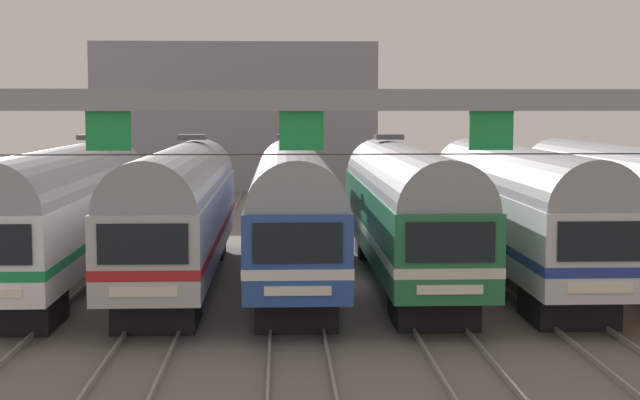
% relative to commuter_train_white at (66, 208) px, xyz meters
% --- Properties ---
extents(ground_plane, '(160.00, 160.00, 0.00)m').
position_rel_commuter_train_white_xyz_m(ground_plane, '(9.71, 0.00, -2.69)').
color(ground_plane, slate).
extents(track_bed, '(20.92, 70.00, 0.15)m').
position_rel_commuter_train_white_xyz_m(track_bed, '(9.71, 17.00, -2.61)').
color(track_bed, gray).
rests_on(track_bed, ground).
extents(commuter_train_white, '(2.88, 18.06, 5.05)m').
position_rel_commuter_train_white_xyz_m(commuter_train_white, '(0.00, 0.00, 0.00)').
color(commuter_train_white, white).
rests_on(commuter_train_white, ground).
extents(commuter_train_stainless, '(2.88, 18.06, 5.05)m').
position_rel_commuter_train_white_xyz_m(commuter_train_stainless, '(3.88, 0.00, 0.00)').
color(commuter_train_stainless, '#B2B5BA').
rests_on(commuter_train_stainless, ground).
extents(commuter_train_blue, '(2.88, 18.06, 5.05)m').
position_rel_commuter_train_white_xyz_m(commuter_train_blue, '(7.76, 0.00, 0.00)').
color(commuter_train_blue, '#284C9E').
rests_on(commuter_train_blue, ground).
extents(commuter_train_green, '(2.88, 18.06, 5.05)m').
position_rel_commuter_train_white_xyz_m(commuter_train_green, '(11.65, 0.00, 0.00)').
color(commuter_train_green, '#236B42').
rests_on(commuter_train_green, ground).
extents(commuter_train_silver, '(2.88, 18.06, 5.05)m').
position_rel_commuter_train_white_xyz_m(commuter_train_silver, '(15.53, 0.00, 0.00)').
color(commuter_train_silver, silver).
rests_on(commuter_train_silver, ground).
extents(commuter_train_orange, '(2.88, 18.06, 4.77)m').
position_rel_commuter_train_white_xyz_m(commuter_train_orange, '(19.41, -0.00, -0.00)').
color(commuter_train_orange, orange).
rests_on(commuter_train_orange, ground).
extents(catenary_gantry, '(24.65, 0.44, 6.97)m').
position_rel_commuter_train_white_xyz_m(catenary_gantry, '(9.71, -13.50, 2.64)').
color(catenary_gantry, gray).
rests_on(catenary_gantry, ground).
extents(maintenance_building, '(20.69, 10.00, 10.83)m').
position_rel_commuter_train_white_xyz_m(maintenance_building, '(4.05, 41.34, 2.73)').
color(maintenance_building, gray).
rests_on(maintenance_building, ground).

